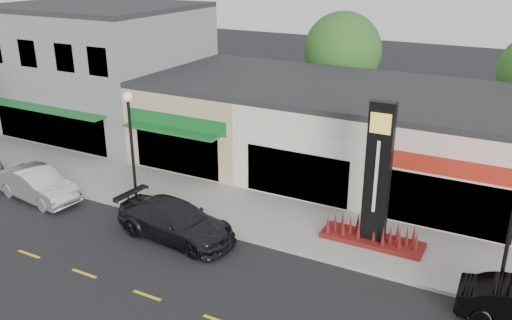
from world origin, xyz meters
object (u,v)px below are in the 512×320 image
Objects in this scene: car_white_van at (38,185)px; car_dark_sedan at (176,221)px; lamp_west_near at (131,138)px; pylon_sign at (376,196)px.

car_white_van is 0.88× the size of car_dark_sedan.
car_dark_sedan is at bearing -24.49° from lamp_west_near.
lamp_west_near reaches higher than car_white_van.
lamp_west_near is 11.19m from pylon_sign.
lamp_west_near is at bearing 70.36° from car_dark_sedan.
pylon_sign reaches higher than lamp_west_near.
car_white_van is (-4.79, -1.60, -2.69)m from lamp_west_near.
car_dark_sedan is (-7.55, -3.27, -1.48)m from pylon_sign.
pylon_sign reaches higher than car_dark_sedan.
car_dark_sedan is at bearing -156.56° from pylon_sign.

